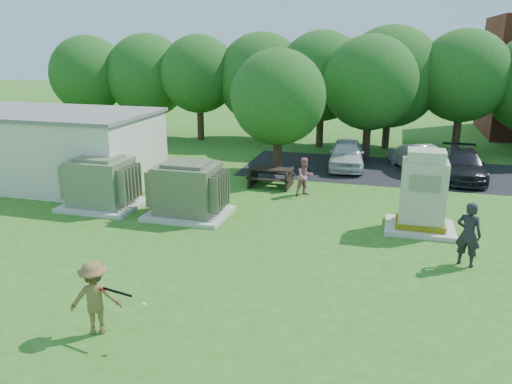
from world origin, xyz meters
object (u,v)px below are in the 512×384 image
(generator_cabinet, at_px, (423,196))
(car_white, at_px, (347,154))
(transformer_left, at_px, (101,183))
(picnic_table, at_px, (271,175))
(car_dark, at_px, (463,165))
(person_at_picnic, at_px, (305,177))
(batter, at_px, (95,297))
(person_by_generator, at_px, (468,234))
(car_silver_a, at_px, (416,157))
(transformer_right, at_px, (188,191))

(generator_cabinet, bearing_deg, car_white, 112.29)
(transformer_left, bearing_deg, picnic_table, 39.07)
(car_white, distance_m, car_dark, 5.63)
(picnic_table, distance_m, person_at_picnic, 1.99)
(car_white, bearing_deg, transformer_left, -138.22)
(picnic_table, relative_size, batter, 1.14)
(person_by_generator, distance_m, car_silver_a, 11.50)
(car_white, bearing_deg, batter, -107.31)
(picnic_table, bearing_deg, generator_cabinet, -31.50)
(person_by_generator, xyz_separation_m, car_white, (-4.63, 10.98, -0.24))
(person_by_generator, xyz_separation_m, car_dark, (0.96, 10.36, -0.30))
(car_silver_a, distance_m, car_dark, 2.39)
(picnic_table, distance_m, person_by_generator, 10.01)
(generator_cabinet, distance_m, person_by_generator, 2.91)
(picnic_table, relative_size, car_dark, 0.42)
(picnic_table, distance_m, car_dark, 9.36)
(transformer_left, height_order, car_white, transformer_left)
(car_white, bearing_deg, car_dark, -10.93)
(car_dark, bearing_deg, person_by_generator, -95.62)
(car_dark, bearing_deg, transformer_right, -141.55)
(generator_cabinet, bearing_deg, picnic_table, 148.50)
(car_white, bearing_deg, generator_cabinet, -72.32)
(picnic_table, bearing_deg, transformer_right, -113.70)
(transformer_left, height_order, person_by_generator, transformer_left)
(transformer_left, distance_m, picnic_table, 7.42)
(transformer_left, distance_m, batter, 9.30)
(picnic_table, xyz_separation_m, person_at_picnic, (1.72, -0.94, 0.30))
(car_white, bearing_deg, person_by_generator, -71.74)
(transformer_left, bearing_deg, car_dark, 30.75)
(transformer_left, relative_size, batter, 1.72)
(generator_cabinet, height_order, car_dark, generator_cabinet)
(transformer_left, xyz_separation_m, generator_cabinet, (12.11, 0.77, 0.28))
(generator_cabinet, bearing_deg, person_by_generator, -65.33)
(transformer_right, xyz_separation_m, generator_cabinet, (8.41, 0.77, 0.28))
(person_at_picnic, xyz_separation_m, car_dark, (6.81, 4.77, -0.15))
(picnic_table, distance_m, batter, 12.64)
(person_at_picnic, bearing_deg, car_white, 35.92)
(transformer_left, relative_size, car_dark, 0.64)
(batter, bearing_deg, transformer_left, -82.74)
(person_at_picnic, relative_size, car_dark, 0.35)
(generator_cabinet, height_order, person_at_picnic, generator_cabinet)
(picnic_table, xyz_separation_m, batter, (-0.90, -12.60, 0.34))
(picnic_table, height_order, person_at_picnic, person_at_picnic)
(person_by_generator, bearing_deg, car_dark, -73.25)
(car_silver_a, bearing_deg, picnic_table, 13.70)
(transformer_right, relative_size, car_white, 0.70)
(picnic_table, bearing_deg, person_by_generator, -40.78)
(transformer_right, height_order, generator_cabinet, generator_cabinet)
(person_at_picnic, bearing_deg, transformer_left, 165.14)
(person_by_generator, distance_m, car_dark, 10.41)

